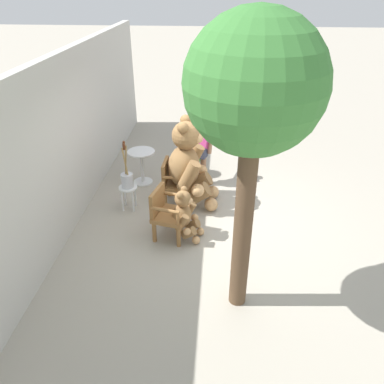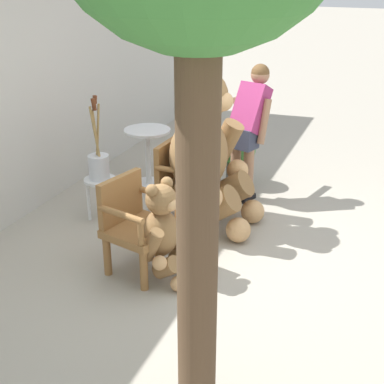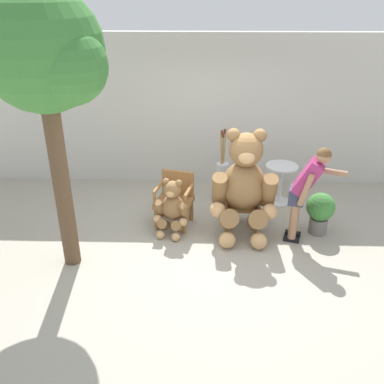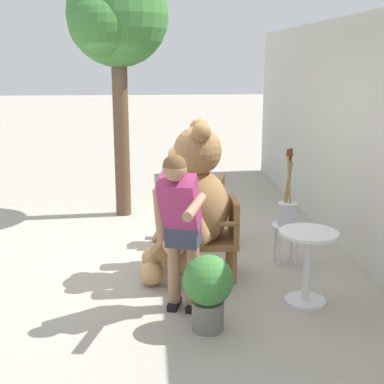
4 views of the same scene
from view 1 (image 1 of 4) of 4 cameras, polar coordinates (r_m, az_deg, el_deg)
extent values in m
plane|color=#A8A091|center=(6.78, 2.56, -4.11)|extent=(60.00, 60.00, 0.00)
cube|color=beige|center=(6.60, -18.64, 7.08)|extent=(10.00, 0.16, 2.80)
cube|color=olive|center=(6.14, -3.23, -3.58)|extent=(0.67, 0.64, 0.07)
cylinder|color=olive|center=(6.03, -2.06, -6.82)|extent=(0.07, 0.07, 0.37)
cylinder|color=olive|center=(6.38, -0.68, -4.46)|extent=(0.07, 0.07, 0.37)
cylinder|color=olive|center=(6.16, -5.77, -6.08)|extent=(0.07, 0.07, 0.37)
cylinder|color=olive|center=(6.51, -4.21, -3.81)|extent=(0.07, 0.07, 0.37)
cube|color=olive|center=(6.09, -5.33, -1.29)|extent=(0.52, 0.18, 0.42)
cylinder|color=olive|center=(5.81, -4.16, -2.79)|extent=(0.17, 0.48, 0.06)
cylinder|color=olive|center=(5.80, -2.19, -4.05)|extent=(0.05, 0.05, 0.22)
cylinder|color=olive|center=(6.20, -2.49, -0.41)|extent=(0.17, 0.48, 0.06)
cylinder|color=olive|center=(6.20, -0.64, -1.58)|extent=(0.05, 0.05, 0.22)
cube|color=olive|center=(7.06, -2.16, 1.28)|extent=(0.58, 0.54, 0.07)
cylinder|color=olive|center=(6.95, -0.68, -1.30)|extent=(0.07, 0.07, 0.37)
cylinder|color=olive|center=(7.35, -0.26, 0.55)|extent=(0.07, 0.07, 0.37)
cylinder|color=olive|center=(7.01, -4.09, -1.11)|extent=(0.07, 0.07, 0.37)
cylinder|color=olive|center=(7.40, -3.49, 0.72)|extent=(0.07, 0.07, 0.37)
cube|color=olive|center=(6.98, -4.07, 3.14)|extent=(0.52, 0.08, 0.42)
cylinder|color=olive|center=(6.73, -2.50, 2.17)|extent=(0.07, 0.48, 0.06)
cylinder|color=olive|center=(6.75, -0.72, 1.25)|extent=(0.05, 0.05, 0.22)
cylinder|color=olive|center=(7.17, -1.92, 4.03)|extent=(0.07, 0.48, 0.06)
cylinder|color=olive|center=(7.19, -0.25, 3.16)|extent=(0.05, 0.05, 0.22)
ellipsoid|color=olive|center=(6.89, -1.23, 3.89)|extent=(0.71, 0.61, 0.79)
sphere|color=olive|center=(6.63, -0.94, 8.61)|extent=(0.50, 0.50, 0.50)
ellipsoid|color=tan|center=(6.63, 0.92, 8.24)|extent=(0.24, 0.19, 0.19)
sphere|color=black|center=(6.62, 0.92, 8.34)|extent=(0.07, 0.07, 0.07)
sphere|color=olive|center=(6.39, -1.40, 9.79)|extent=(0.20, 0.20, 0.20)
sphere|color=olive|center=(6.74, -0.98, 10.89)|extent=(0.20, 0.20, 0.20)
cylinder|color=olive|center=(6.54, -0.49, 2.41)|extent=(0.24, 0.45, 0.60)
sphere|color=tan|center=(6.64, 0.87, 0.25)|extent=(0.24, 0.24, 0.24)
cylinder|color=olive|center=(7.20, 0.19, 5.13)|extent=(0.24, 0.45, 0.60)
sphere|color=tan|center=(7.32, 1.44, 3.26)|extent=(0.24, 0.24, 0.24)
cylinder|color=olive|center=(6.88, 1.00, -0.22)|extent=(0.31, 0.50, 0.47)
sphere|color=tan|center=(6.95, 2.92, -1.92)|extent=(0.25, 0.25, 0.25)
cylinder|color=olive|center=(7.24, 1.31, 1.46)|extent=(0.31, 0.50, 0.47)
sphere|color=tan|center=(7.35, 3.15, -0.01)|extent=(0.25, 0.25, 0.25)
ellipsoid|color=olive|center=(6.12, -1.56, -3.61)|extent=(0.43, 0.39, 0.42)
sphere|color=olive|center=(5.94, -1.41, -1.03)|extent=(0.27, 0.27, 0.27)
ellipsoid|color=tan|center=(5.92, -0.36, -1.37)|extent=(0.15, 0.13, 0.10)
sphere|color=black|center=(5.92, -0.36, -1.31)|extent=(0.04, 0.04, 0.04)
sphere|color=olive|center=(5.80, -1.87, -0.53)|extent=(0.11, 0.11, 0.11)
sphere|color=olive|center=(5.97, -1.24, 0.41)|extent=(0.11, 0.11, 0.11)
cylinder|color=olive|center=(5.95, -1.53, -4.74)|extent=(0.17, 0.26, 0.32)
sphere|color=tan|center=(6.00, -0.78, -6.04)|extent=(0.13, 0.13, 0.13)
cylinder|color=olive|center=(6.26, -0.35, -2.77)|extent=(0.17, 0.26, 0.32)
sphere|color=tan|center=(6.32, 0.41, -3.92)|extent=(0.13, 0.13, 0.13)
cylinder|color=olive|center=(6.12, -0.49, -6.21)|extent=(0.21, 0.29, 0.25)
sphere|color=tan|center=(6.15, 0.62, -7.33)|extent=(0.13, 0.13, 0.13)
cylinder|color=olive|center=(6.30, 0.15, -5.05)|extent=(0.21, 0.29, 0.25)
sphere|color=tan|center=(6.34, 1.28, -6.03)|extent=(0.13, 0.13, 0.13)
cube|color=black|center=(7.86, 1.70, 1.36)|extent=(0.26, 0.16, 0.06)
cylinder|color=#A37556|center=(7.66, 1.75, 4.25)|extent=(0.12, 0.12, 0.82)
cube|color=black|center=(7.92, 0.47, 1.60)|extent=(0.26, 0.16, 0.06)
cylinder|color=#A37556|center=(7.72, 0.49, 4.47)|extent=(0.12, 0.12, 0.82)
cube|color=#33384C|center=(7.57, 1.13, 6.27)|extent=(0.30, 0.35, 0.24)
cube|color=#9E2D66|center=(7.56, 1.49, 8.77)|extent=(0.50, 0.43, 0.57)
sphere|color=#A37556|center=(7.59, 1.98, 11.64)|extent=(0.21, 0.21, 0.21)
sphere|color=brown|center=(7.59, 1.99, 11.78)|extent=(0.21, 0.21, 0.21)
cylinder|color=#A37556|center=(7.82, 0.81, 9.92)|extent=(0.56, 0.25, 0.10)
cylinder|color=#A37556|center=(7.54, 2.84, 7.72)|extent=(0.21, 0.14, 0.51)
cylinder|color=silver|center=(6.95, -9.74, 0.68)|extent=(0.34, 0.34, 0.03)
cylinder|color=silver|center=(7.17, -10.18, -0.51)|extent=(0.04, 0.04, 0.43)
cylinder|color=silver|center=(7.00, -10.54, -1.33)|extent=(0.04, 0.04, 0.43)
cylinder|color=silver|center=(7.12, -8.63, -0.57)|extent=(0.04, 0.04, 0.43)
cylinder|color=silver|center=(6.96, -8.96, -1.40)|extent=(0.04, 0.04, 0.43)
cylinder|color=silver|center=(6.88, -9.84, 1.73)|extent=(0.22, 0.22, 0.26)
cylinder|color=#997A47|center=(6.71, -10.03, 3.88)|extent=(0.05, 0.10, 0.71)
cylinder|color=#592D19|center=(6.55, -10.34, 6.98)|extent=(0.05, 0.05, 0.09)
cylinder|color=#997A47|center=(6.75, -10.06, 3.80)|extent=(0.04, 0.08, 0.66)
cylinder|color=#592D19|center=(6.59, -10.34, 6.69)|extent=(0.05, 0.05, 0.08)
cylinder|color=#997A47|center=(6.76, -10.06, 4.14)|extent=(0.04, 0.10, 0.72)
cylinder|color=#592D19|center=(6.60, -10.37, 7.28)|extent=(0.05, 0.05, 0.08)
cylinder|color=silver|center=(7.71, -7.78, 6.09)|extent=(0.56, 0.56, 0.03)
cylinder|color=silver|center=(7.86, -7.60, 3.69)|extent=(0.07, 0.07, 0.69)
cylinder|color=silver|center=(8.01, -7.44, 1.58)|extent=(0.40, 0.40, 0.03)
cylinder|color=brown|center=(4.50, 7.81, -4.84)|extent=(0.23, 0.23, 2.50)
sphere|color=#3D7F38|center=(3.81, 9.55, 15.86)|extent=(1.43, 1.43, 1.43)
sphere|color=#3D7F38|center=(4.22, 12.03, 14.97)|extent=(0.86, 0.86, 0.86)
cylinder|color=slate|center=(8.23, -0.01, 3.56)|extent=(0.28, 0.28, 0.26)
sphere|color=#3D7F38|center=(8.09, -0.01, 5.65)|extent=(0.44, 0.44, 0.44)
camera|label=2|loc=(2.21, 37.93, -10.95)|focal=50.00mm
camera|label=3|loc=(7.66, 51.47, 18.23)|focal=40.00mm
camera|label=4|loc=(11.67, 4.20, 22.56)|focal=50.00mm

